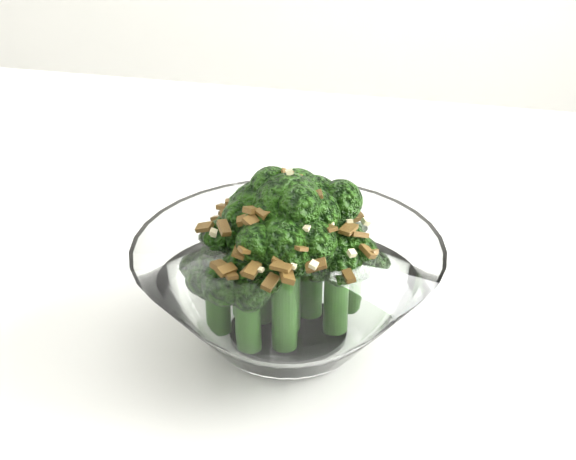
# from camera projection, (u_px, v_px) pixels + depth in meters

# --- Properties ---
(table) EXTENTS (1.30, 0.96, 0.75)m
(table) POSITION_uv_depth(u_px,v_px,m) (82.00, 308.00, 0.68)
(table) COLOR white
(table) RESTS_ON ground
(broccoli_dish) EXTENTS (0.19, 0.19, 0.12)m
(broccoli_dish) POSITION_uv_depth(u_px,v_px,m) (287.00, 280.00, 0.50)
(broccoli_dish) COLOR white
(broccoli_dish) RESTS_ON table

